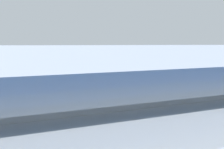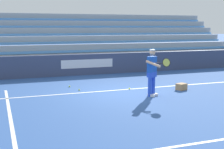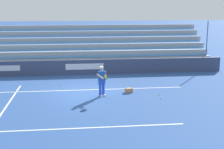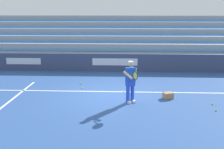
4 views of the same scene
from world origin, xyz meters
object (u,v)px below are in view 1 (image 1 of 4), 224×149
at_px(tennis_ball_far_right, 148,100).
at_px(tennis_ball_toward_net, 139,97).
at_px(tennis_ball_stray_back, 106,99).
at_px(tennis_ball_near_player, 44,98).
at_px(tennis_player, 96,81).
at_px(ball_box_cardboard, 73,97).
at_px(tennis_ball_midcourt, 45,95).

height_order(tennis_ball_far_right, tennis_ball_toward_net, same).
xyz_separation_m(tennis_ball_far_right, tennis_ball_stray_back, (-2.20, 1.30, 0.00)).
bearing_deg(tennis_ball_near_player, tennis_player, -1.79).
bearing_deg(tennis_ball_stray_back, tennis_ball_near_player, 156.71).
height_order(tennis_ball_toward_net, tennis_ball_stray_back, same).
bearing_deg(ball_box_cardboard, tennis_ball_near_player, 157.40).
height_order(ball_box_cardboard, tennis_ball_near_player, ball_box_cardboard).
bearing_deg(tennis_ball_stray_back, tennis_ball_midcourt, 147.17).
bearing_deg(tennis_ball_stray_back, tennis_ball_toward_net, -12.09).
relative_size(tennis_player, tennis_ball_toward_net, 25.98).
distance_m(tennis_ball_midcourt, tennis_ball_stray_back, 4.15).
xyz_separation_m(tennis_player, tennis_ball_stray_back, (0.27, -1.44, -0.86)).
relative_size(tennis_ball_near_player, tennis_ball_stray_back, 1.00).
relative_size(tennis_ball_midcourt, tennis_ball_toward_net, 1.00).
relative_size(tennis_ball_far_right, tennis_ball_near_player, 1.00).
relative_size(ball_box_cardboard, tennis_ball_midcourt, 6.06).
height_order(tennis_player, tennis_ball_toward_net, tennis_player).
bearing_deg(tennis_ball_midcourt, tennis_player, -14.19).
height_order(tennis_player, tennis_ball_midcourt, tennis_player).
bearing_deg(tennis_ball_stray_back, tennis_player, 100.74).
bearing_deg(tennis_ball_midcourt, tennis_ball_stray_back, -32.83).
bearing_deg(tennis_ball_far_right, tennis_ball_stray_back, 149.42).
height_order(tennis_ball_near_player, tennis_ball_toward_net, same).
height_order(tennis_player, ball_box_cardboard, tennis_player).
xyz_separation_m(tennis_ball_midcourt, tennis_ball_stray_back, (3.49, -2.25, 0.00)).
relative_size(tennis_player, tennis_ball_far_right, 25.98).
bearing_deg(tennis_player, tennis_ball_near_player, 178.21).
distance_m(tennis_ball_near_player, tennis_ball_toward_net, 5.91).
bearing_deg(tennis_ball_far_right, tennis_ball_toward_net, 102.83).
distance_m(tennis_player, tennis_ball_far_right, 3.78).
relative_size(tennis_ball_far_right, tennis_ball_toward_net, 1.00).
xyz_separation_m(tennis_ball_far_right, tennis_ball_near_player, (-5.78, 2.84, 0.00)).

